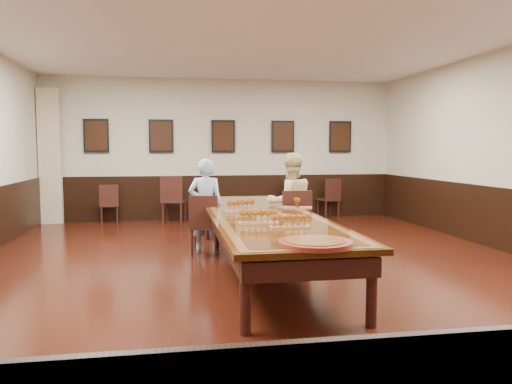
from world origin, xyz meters
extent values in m
cube|color=black|center=(0.00, 0.00, -0.01)|extent=(8.00, 10.00, 0.02)
cube|color=white|center=(0.00, 0.00, 3.21)|extent=(8.00, 10.00, 0.02)
cube|color=beige|center=(0.00, 5.01, 1.60)|extent=(8.00, 0.02, 3.20)
imported|color=#548BD3|center=(-0.67, 1.19, 0.73)|extent=(0.59, 0.45, 1.47)
imported|color=#F5E199|center=(0.63, 1.01, 0.78)|extent=(0.82, 0.67, 1.55)
cube|color=#D54765|center=(0.60, -0.02, 0.76)|extent=(0.10, 0.14, 0.01)
cube|color=#C8B78A|center=(-3.75, 4.82, 1.45)|extent=(0.45, 0.18, 2.90)
cube|color=black|center=(0.00, 4.98, 0.50)|extent=(7.98, 0.04, 1.00)
cube|color=black|center=(0.00, 0.00, 0.72)|extent=(1.40, 5.00, 0.06)
cube|color=brown|center=(0.00, 0.00, 0.75)|extent=(1.28, 4.88, 0.00)
cube|color=black|center=(0.00, 0.00, 0.75)|extent=(1.10, 4.70, 0.00)
cube|color=black|center=(0.00, 0.00, 0.57)|extent=(1.25, 4.85, 0.18)
cylinder|color=black|center=(-0.58, -2.32, 0.34)|extent=(0.10, 0.10, 0.69)
cylinder|color=black|center=(0.58, -2.32, 0.34)|extent=(0.10, 0.10, 0.69)
cylinder|color=black|center=(-0.58, 2.32, 0.34)|extent=(0.10, 0.10, 0.69)
cylinder|color=black|center=(0.58, 2.32, 0.34)|extent=(0.10, 0.10, 0.69)
cube|color=black|center=(-2.80, 4.94, 1.90)|extent=(0.54, 0.03, 0.74)
cube|color=black|center=(-2.80, 4.92, 1.90)|extent=(0.46, 0.01, 0.64)
cube|color=black|center=(-1.40, 4.94, 1.90)|extent=(0.54, 0.03, 0.74)
cube|color=black|center=(-1.40, 4.92, 1.90)|extent=(0.46, 0.01, 0.64)
cube|color=black|center=(0.00, 4.94, 1.90)|extent=(0.54, 0.03, 0.74)
cube|color=black|center=(0.00, 4.92, 1.90)|extent=(0.46, 0.01, 0.64)
cube|color=black|center=(1.40, 4.94, 1.90)|extent=(0.54, 0.03, 0.74)
cube|color=black|center=(1.40, 4.92, 1.90)|extent=(0.46, 0.01, 0.64)
cube|color=black|center=(2.80, 4.94, 1.90)|extent=(0.54, 0.03, 0.74)
cube|color=black|center=(2.80, 4.92, 1.90)|extent=(0.46, 0.01, 0.64)
cube|color=#AA6B47|center=(-0.25, 0.30, 0.76)|extent=(0.48, 0.31, 0.03)
cube|color=#AA6B47|center=(0.60, 0.49, 0.76)|extent=(0.46, 0.27, 0.03)
cube|color=#AA6B47|center=(-0.21, -0.88, 0.76)|extent=(0.47, 0.16, 0.03)
cube|color=#AA6B47|center=(0.08, -1.23, 0.76)|extent=(0.42, 0.13, 0.03)
cylinder|color=#B10B0C|center=(0.25, -0.27, 0.76)|extent=(0.18, 0.18, 0.02)
cylinder|color=silver|center=(0.25, -0.27, 0.77)|extent=(0.10, 0.10, 0.01)
cylinder|color=maroon|center=(0.07, -2.24, 0.77)|extent=(0.83, 0.83, 0.04)
cylinder|color=brown|center=(0.07, -2.24, 0.80)|extent=(0.66, 0.66, 0.01)
camera|label=1|loc=(-1.20, -6.50, 1.62)|focal=35.00mm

